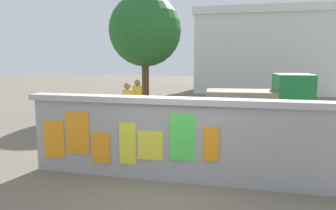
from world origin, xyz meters
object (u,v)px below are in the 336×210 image
(auto_rickshaw_truck, at_px, (263,100))
(bicycle_near, at_px, (253,136))
(motorcycle, at_px, (153,128))
(person_walking, at_px, (128,102))
(tree_roadside, at_px, (145,31))
(person_bystander, at_px, (138,97))

(auto_rickshaw_truck, height_order, bicycle_near, auto_rickshaw_truck)
(bicycle_near, bearing_deg, motorcycle, -176.11)
(motorcycle, distance_m, bicycle_near, 2.71)
(motorcycle, distance_m, person_walking, 1.93)
(tree_roadside, bearing_deg, auto_rickshaw_truck, -29.25)
(motorcycle, xyz_separation_m, person_walking, (-1.25, 1.38, 0.52))
(bicycle_near, xyz_separation_m, tree_roadside, (-5.01, 6.39, 3.31))
(auto_rickshaw_truck, relative_size, bicycle_near, 2.19)
(tree_roadside, bearing_deg, bicycle_near, -51.88)
(person_walking, distance_m, person_bystander, 1.47)
(motorcycle, distance_m, person_bystander, 3.21)
(person_walking, bearing_deg, bicycle_near, -16.79)
(person_bystander, relative_size, tree_roadside, 0.30)
(auto_rickshaw_truck, relative_size, tree_roadside, 0.69)
(auto_rickshaw_truck, bearing_deg, bicycle_near, -96.03)
(bicycle_near, bearing_deg, tree_roadside, 128.12)
(person_bystander, xyz_separation_m, tree_roadside, (-0.89, 3.74, 2.69))
(bicycle_near, distance_m, person_bystander, 4.94)
(bicycle_near, relative_size, person_bystander, 1.05)
(motorcycle, xyz_separation_m, tree_roadside, (-2.31, 6.57, 3.21))
(auto_rickshaw_truck, xyz_separation_m, person_walking, (-4.31, -2.19, 0.09))
(person_bystander, bearing_deg, person_walking, -83.57)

